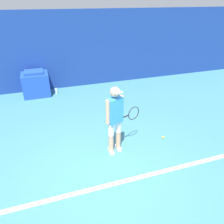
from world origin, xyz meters
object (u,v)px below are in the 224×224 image
Objects in this scene: tennis_player at (115,118)px; covered_chair at (36,84)px; tennis_ball at (163,137)px; water_bottle at (56,91)px.

tennis_player is 1.74× the size of covered_chair.
covered_chair is at bearing 92.46° from tennis_player.
covered_chair is at bearing 126.73° from tennis_ball.
water_bottle is at bearing 84.17° from tennis_player.
water_bottle is (0.70, -0.11, -0.33)m from covered_chair.
water_bottle is (-2.39, 4.03, 0.09)m from tennis_ball.
tennis_player is 24.60× the size of tennis_ball.
tennis_ball is 0.07× the size of covered_chair.
tennis_ball is 5.18m from covered_chair.
tennis_player reaches higher than covered_chair.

